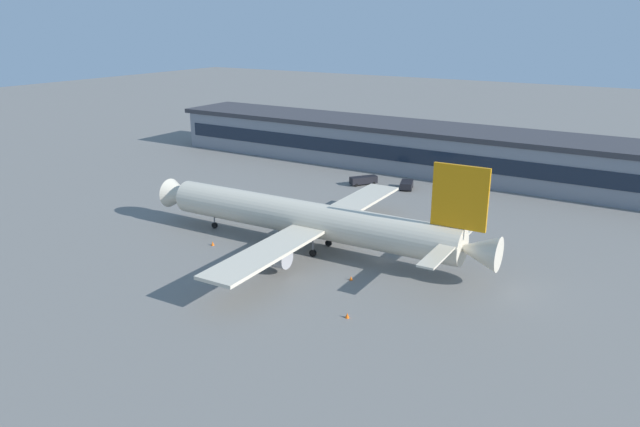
% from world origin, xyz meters
% --- Properties ---
extents(ground_plane, '(600.00, 600.00, 0.00)m').
position_xyz_m(ground_plane, '(0.00, 0.00, 0.00)').
color(ground_plane, slate).
extents(terminal_building, '(181.77, 19.48, 11.24)m').
position_xyz_m(terminal_building, '(0.00, 60.88, 5.64)').
color(terminal_building, gray).
rests_on(terminal_building, ground_plane).
extents(airliner, '(62.10, 53.14, 17.28)m').
position_xyz_m(airliner, '(-12.33, -0.79, 5.19)').
color(airliner, beige).
rests_on(airliner, ground_plane).
extents(belt_loader, '(5.42, 6.33, 1.95)m').
position_xyz_m(belt_loader, '(-24.17, 39.97, 1.15)').
color(belt_loader, black).
rests_on(belt_loader, ground_plane).
extents(pushback_tractor, '(3.97, 5.37, 1.75)m').
position_xyz_m(pushback_tractor, '(-14.16, 41.55, 1.05)').
color(pushback_tractor, black).
rests_on(pushback_tractor, ground_plane).
extents(traffic_cone_0, '(0.52, 0.52, 0.65)m').
position_xyz_m(traffic_cone_0, '(-0.76, -8.18, 0.32)').
color(traffic_cone_0, '#F2590C').
rests_on(traffic_cone_0, ground_plane).
extents(traffic_cone_1, '(0.57, 0.57, 0.71)m').
position_xyz_m(traffic_cone_1, '(-27.55, -8.28, 0.35)').
color(traffic_cone_1, '#F2590C').
rests_on(traffic_cone_1, ground_plane).
extents(traffic_cone_2, '(0.55, 0.55, 0.69)m').
position_xyz_m(traffic_cone_2, '(4.50, -18.63, 0.35)').
color(traffic_cone_2, '#F2590C').
rests_on(traffic_cone_2, ground_plane).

